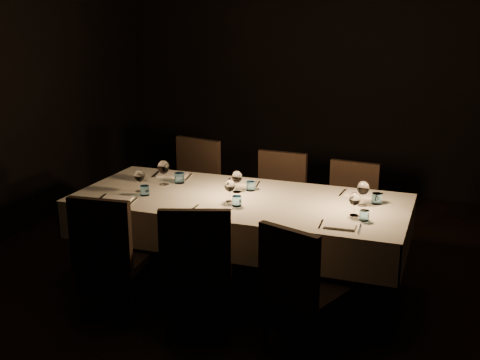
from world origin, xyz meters
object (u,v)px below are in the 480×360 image
(dining_table, at_px, (240,207))
(chair_near_right, at_px, (297,284))
(chair_far_left, at_px, (191,189))
(chair_near_left, at_px, (109,252))
(chair_near_center, at_px, (197,266))
(chair_far_center, at_px, (278,200))
(chair_far_right, at_px, (350,209))

(dining_table, height_order, chair_near_right, chair_near_right)
(chair_far_left, bearing_deg, chair_near_left, -74.74)
(chair_far_left, bearing_deg, chair_near_center, -51.41)
(dining_table, xyz_separation_m, chair_near_right, (0.66, -0.77, -0.19))
(dining_table, xyz_separation_m, chair_far_center, (0.07, 0.79, -0.17))
(chair_near_center, distance_m, chair_far_center, 1.57)
(chair_near_left, distance_m, chair_far_left, 1.52)
(chair_near_center, bearing_deg, chair_near_right, 161.38)
(chair_near_right, height_order, chair_far_right, chair_far_right)
(chair_near_left, xyz_separation_m, chair_far_right, (1.40, 1.56, -0.02))
(chair_far_center, bearing_deg, chair_far_right, 3.92)
(chair_near_right, bearing_deg, chair_far_center, -48.40)
(dining_table, relative_size, chair_near_center, 2.66)
(chair_far_center, bearing_deg, chair_near_left, -113.33)
(chair_near_right, bearing_deg, dining_table, -28.61)
(chair_near_left, xyz_separation_m, chair_near_right, (1.36, -0.01, -0.02))
(chair_near_right, bearing_deg, chair_far_left, -26.21)
(chair_near_left, height_order, chair_far_right, chair_near_left)
(dining_table, bearing_deg, chair_near_left, -132.17)
(chair_near_right, bearing_deg, chair_near_center, 21.85)
(dining_table, relative_size, chair_far_center, 2.71)
(chair_far_center, distance_m, chair_far_right, 0.64)
(chair_near_right, height_order, chair_far_left, chair_far_left)
(chair_near_left, relative_size, chair_near_center, 0.99)
(chair_near_center, xyz_separation_m, chair_far_left, (-0.75, 1.54, 0.02))
(chair_near_left, height_order, chair_far_left, chair_far_left)
(chair_far_center, height_order, chair_far_right, chair_far_center)
(chair_near_left, distance_m, chair_far_right, 2.10)
(chair_near_right, distance_m, chair_far_center, 1.67)
(chair_near_left, bearing_deg, chair_far_right, -136.68)
(dining_table, xyz_separation_m, chair_far_left, (-0.76, 0.75, -0.14))
(chair_far_left, height_order, chair_far_right, chair_far_left)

